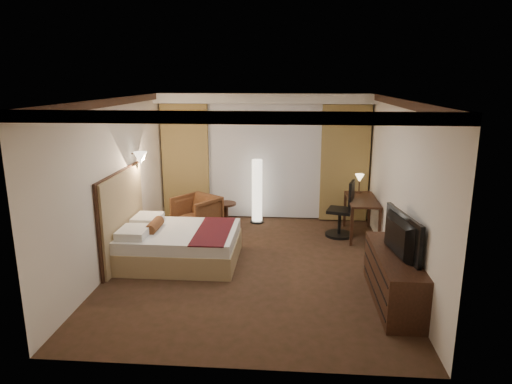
# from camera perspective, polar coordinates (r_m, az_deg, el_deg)

# --- Properties ---
(floor) EXTENTS (4.50, 5.50, 0.01)m
(floor) POSITION_cam_1_polar(r_m,az_deg,el_deg) (7.60, -0.24, -9.18)
(floor) COLOR #332413
(floor) RESTS_ON ground
(ceiling) EXTENTS (4.50, 5.50, 0.01)m
(ceiling) POSITION_cam_1_polar(r_m,az_deg,el_deg) (6.99, -0.26, 11.61)
(ceiling) COLOR white
(ceiling) RESTS_ON back_wall
(back_wall) EXTENTS (4.50, 0.02, 2.70)m
(back_wall) POSITION_cam_1_polar(r_m,az_deg,el_deg) (9.86, 1.08, 4.43)
(back_wall) COLOR white
(back_wall) RESTS_ON floor
(left_wall) EXTENTS (0.02, 5.50, 2.70)m
(left_wall) POSITION_cam_1_polar(r_m,az_deg,el_deg) (7.69, -17.21, 1.04)
(left_wall) COLOR white
(left_wall) RESTS_ON floor
(right_wall) EXTENTS (0.02, 5.50, 2.70)m
(right_wall) POSITION_cam_1_polar(r_m,az_deg,el_deg) (7.34, 17.53, 0.42)
(right_wall) COLOR white
(right_wall) RESTS_ON floor
(crown_molding) EXTENTS (4.50, 5.50, 0.12)m
(crown_molding) POSITION_cam_1_polar(r_m,az_deg,el_deg) (6.99, -0.26, 11.12)
(crown_molding) COLOR black
(crown_molding) RESTS_ON ceiling
(soffit) EXTENTS (4.50, 0.50, 0.20)m
(soffit) POSITION_cam_1_polar(r_m,az_deg,el_deg) (9.48, 1.02, 11.65)
(soffit) COLOR white
(soffit) RESTS_ON ceiling
(curtain_sheer) EXTENTS (2.48, 0.04, 2.45)m
(curtain_sheer) POSITION_cam_1_polar(r_m,az_deg,el_deg) (9.80, 1.04, 3.78)
(curtain_sheer) COLOR silver
(curtain_sheer) RESTS_ON back_wall
(curtain_left_drape) EXTENTS (1.00, 0.14, 2.45)m
(curtain_left_drape) POSITION_cam_1_polar(r_m,az_deg,el_deg) (9.99, -8.78, 3.81)
(curtain_left_drape) COLOR #A48A4B
(curtain_left_drape) RESTS_ON back_wall
(curtain_right_drape) EXTENTS (1.00, 0.14, 2.45)m
(curtain_right_drape) POSITION_cam_1_polar(r_m,az_deg,el_deg) (9.79, 11.02, 3.51)
(curtain_right_drape) COLOR #A48A4B
(curtain_right_drape) RESTS_ON back_wall
(wall_sconce) EXTENTS (0.24, 0.24, 0.24)m
(wall_sconce) POSITION_cam_1_polar(r_m,az_deg,el_deg) (8.35, -14.25, 4.12)
(wall_sconce) COLOR white
(wall_sconce) RESTS_ON left_wall
(bed) EXTENTS (1.89, 1.48, 0.55)m
(bed) POSITION_cam_1_polar(r_m,az_deg,el_deg) (7.78, -9.42, -6.63)
(bed) COLOR white
(bed) RESTS_ON floor
(headboard) EXTENTS (0.12, 1.78, 1.50)m
(headboard) POSITION_cam_1_polar(r_m,az_deg,el_deg) (7.91, -16.31, -3.05)
(headboard) COLOR tan
(headboard) RESTS_ON floor
(armchair) EXTENTS (1.04, 1.03, 0.79)m
(armchair) POSITION_cam_1_polar(r_m,az_deg,el_deg) (9.21, -7.41, -2.48)
(armchair) COLOR #552F19
(armchair) RESTS_ON floor
(side_table) EXTENTS (0.44, 0.44, 0.49)m
(side_table) POSITION_cam_1_polar(r_m,az_deg,el_deg) (9.54, -3.79, -2.77)
(side_table) COLOR black
(side_table) RESTS_ON floor
(floor_lamp) EXTENTS (0.29, 0.29, 1.37)m
(floor_lamp) POSITION_cam_1_polar(r_m,az_deg,el_deg) (9.59, 0.13, 0.10)
(floor_lamp) COLOR white
(floor_lamp) RESTS_ON floor
(desk) EXTENTS (0.55, 1.23, 0.75)m
(desk) POSITION_cam_1_polar(r_m,az_deg,el_deg) (9.09, 13.00, -3.09)
(desk) COLOR black
(desk) RESTS_ON floor
(desk_lamp) EXTENTS (0.18, 0.18, 0.34)m
(desk_lamp) POSITION_cam_1_polar(r_m,az_deg,el_deg) (9.40, 12.78, 0.92)
(desk_lamp) COLOR #FFD899
(desk_lamp) RESTS_ON desk
(office_chair) EXTENTS (0.66, 0.66, 1.11)m
(office_chair) POSITION_cam_1_polar(r_m,az_deg,el_deg) (8.94, 10.46, -2.04)
(office_chair) COLOR black
(office_chair) RESTS_ON floor
(dresser) EXTENTS (0.50, 1.80, 0.70)m
(dresser) POSITION_cam_1_polar(r_m,az_deg,el_deg) (6.61, 16.78, -10.19)
(dresser) COLOR black
(dresser) RESTS_ON floor
(television) EXTENTS (0.83, 1.24, 0.15)m
(television) POSITION_cam_1_polar(r_m,az_deg,el_deg) (6.36, 16.95, -4.59)
(television) COLOR black
(television) RESTS_ON dresser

